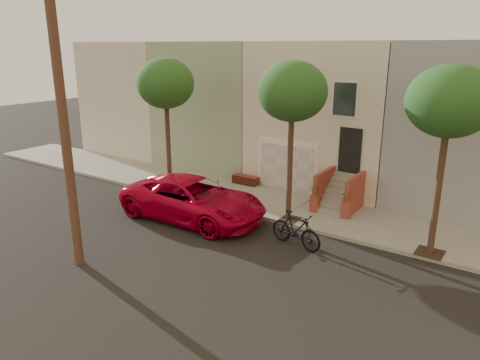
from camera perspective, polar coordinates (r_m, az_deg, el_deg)
The scene contains 9 objects.
ground at distance 16.05m, azimuth -3.84°, elevation -8.98°, with size 90.00×90.00×0.00m, color black.
sidewalk at distance 20.15m, azimuth 5.60°, elevation -3.29°, with size 40.00×3.70×0.15m, color gray.
house_row at distance 24.46m, azimuth 12.57°, elevation 8.58°, with size 33.10×11.70×7.00m.
tree_left at distance 21.09m, azimuth -9.46°, elevation 11.91°, with size 2.70×2.57×6.30m.
tree_mid at distance 17.27m, azimuth 6.66°, elevation 10.99°, with size 2.70×2.57×6.30m.
tree_right at distance 15.50m, azimuth 25.13°, elevation 8.89°, with size 2.70×2.57×6.30m.
utility_pole at distance 8.35m, azimuth 26.54°, elevation 2.69°, with size 23.60×1.22×10.00m.
pickup_truck at distance 18.61m, azimuth -6.00°, elevation -2.44°, with size 2.88×6.25×1.74m, color #B10021.
motorcycle at distance 16.21m, azimuth 7.11°, elevation -6.27°, with size 0.62×2.18×1.31m, color black.
Camera 1 is at (9.03, -11.30, 6.97)m, focal length 33.55 mm.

